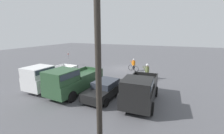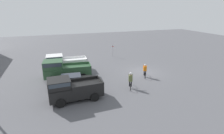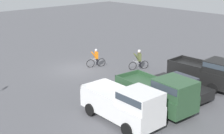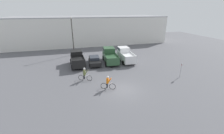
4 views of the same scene
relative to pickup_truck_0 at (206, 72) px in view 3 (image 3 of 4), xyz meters
name	(u,v)px [view 3 (image 3 of 4)]	position (x,y,z in m)	size (l,w,h in m)	color
ground_plane	(77,69)	(4.54, -9.82, -1.15)	(80.00, 80.00, 0.00)	#56565B
pickup_truck_0	(206,72)	(0.00, 0.00, 0.00)	(2.34, 4.89, 2.22)	black
sedan_0	(180,86)	(2.81, -0.27, -0.45)	(2.17, 4.66, 1.36)	black
pickup_truck_1	(160,92)	(5.66, 0.28, 0.04)	(2.67, 5.60, 2.30)	#2D5133
pickup_truck_2	(126,104)	(8.43, 0.01, 0.01)	(2.33, 5.24, 2.27)	white
cyclist_0	(96,58)	(2.90, -9.20, -0.34)	(1.63, 0.77, 1.68)	black
cyclist_1	(139,59)	(0.58, -6.16, -0.23)	(1.72, 0.81, 1.79)	black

